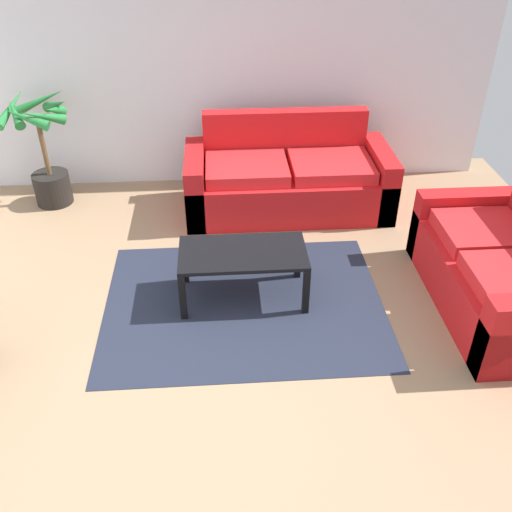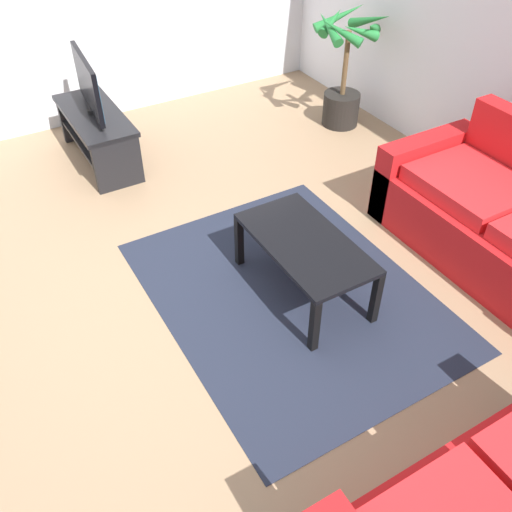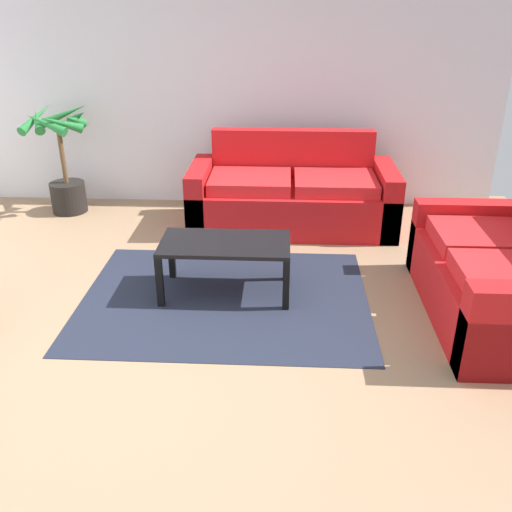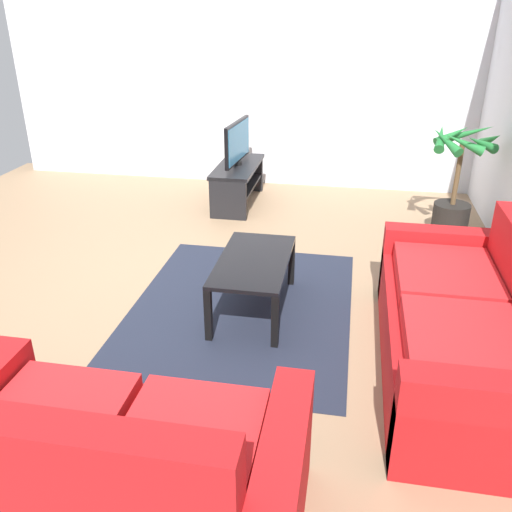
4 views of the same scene
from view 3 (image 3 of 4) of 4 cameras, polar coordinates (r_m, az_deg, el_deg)
The scene contains 7 objects.
ground_plane at distance 3.75m, azimuth -8.76°, elevation -9.75°, with size 6.60×6.60×0.00m, color #937556.
wall_back at distance 6.09m, azimuth -4.03°, elevation 17.82°, with size 6.00×0.06×2.70m, color silver.
couch_main at distance 5.59m, azimuth 3.72°, elevation 6.09°, with size 2.01×0.90×0.90m.
couch_loveseat at distance 4.33m, azimuth 23.81°, elevation -2.15°, with size 0.90×1.63×0.90m.
coffee_table at distance 4.24m, azimuth -3.18°, elevation 0.72°, with size 0.99×0.52×0.44m.
area_rug at distance 4.32m, azimuth -3.20°, elevation -4.31°, with size 2.20×1.70×0.01m, color #1E2333.
potted_palm at distance 6.23m, azimuth -19.14°, elevation 8.73°, with size 0.71×0.66×1.13m.
Camera 3 is at (0.72, -3.00, 2.13)m, focal length 38.95 mm.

